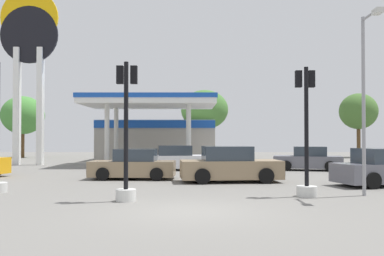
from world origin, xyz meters
name	(u,v)px	position (x,y,z in m)	size (l,w,h in m)	color
ground_plane	(191,211)	(0.00, 0.00, 0.00)	(90.00, 90.00, 0.00)	slate
gas_station	(158,135)	(-2.87, 24.26, 2.13)	(9.51, 12.77, 4.80)	#ADA89E
station_pole_sign	(31,52)	(-11.60, 19.31, 8.04)	(4.11, 0.56, 12.60)	white
car_0	(135,165)	(-2.71, 8.87, 0.65)	(4.05, 1.95, 1.42)	black
car_1	(310,159)	(7.00, 14.31, 0.64)	(4.23, 2.50, 1.42)	black
car_5	(174,159)	(-1.09, 14.34, 0.67)	(4.30, 2.24, 1.48)	black
car_6	(232,166)	(1.76, 7.62, 0.72)	(4.57, 2.34, 1.58)	black
traffic_signal_0	(128,148)	(-1.99, 1.86, 1.64)	(0.65, 0.67, 4.34)	silver
traffic_signal_1	(308,150)	(3.92, 2.92, 1.57)	(0.68, 0.70, 4.35)	silver
tree_0	(25,115)	(-16.19, 30.06, 4.06)	(4.07, 4.07, 5.90)	brown
tree_1	(206,110)	(1.23, 28.45, 4.49)	(4.36, 4.36, 6.32)	brown
tree_2	(360,111)	(16.35, 30.78, 4.47)	(3.66, 3.66, 6.24)	brown
corner_streetlamp	(368,85)	(5.92, 2.85, 3.73)	(0.24, 1.48, 6.10)	gray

